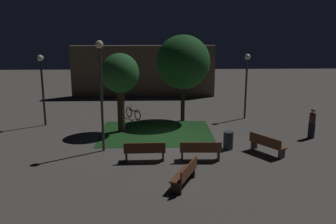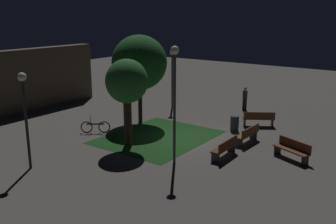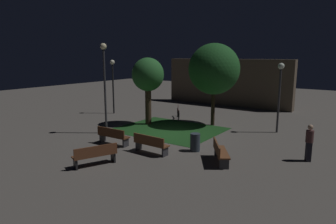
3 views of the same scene
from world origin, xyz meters
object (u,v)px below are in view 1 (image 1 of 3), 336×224
lamp_post_path_center (247,74)px  bicycle (133,113)px  bench_near_trees (145,151)px  bench_corner (200,150)px  tree_near_wall (120,75)px  lamp_post_plaza_west (101,79)px  pedestrian (312,122)px  bench_front_right (186,173)px  trash_bin (228,140)px  bench_path_side (267,144)px  tree_left_canopy (183,62)px  lamp_post_plaza_east (42,77)px

lamp_post_path_center → bicycle: lamp_post_path_center is taller
bench_near_trees → bicycle: bearing=97.1°
bicycle → bench_corner: bearing=-65.9°
tree_near_wall → lamp_post_plaza_west: 3.26m
bench_corner → lamp_post_path_center: bearing=63.3°
lamp_post_plaza_west → pedestrian: bearing=8.7°
bench_front_right → trash_bin: size_ratio=2.15×
bench_path_side → lamp_post_plaza_west: lamp_post_plaza_west is taller
pedestrian → lamp_post_plaza_west: bearing=-171.3°
lamp_post_plaza_west → trash_bin: bearing=0.4°
bench_corner → bench_front_right: same height
bench_front_right → pedestrian: size_ratio=1.15×
lamp_post_path_center → tree_left_canopy: bearing=-173.3°
bench_front_right → lamp_post_path_center: (4.54, 9.90, 2.32)m
bench_corner → bicycle: bicycle is taller
bench_path_side → lamp_post_plaza_east: lamp_post_plaza_east is taller
bench_front_right → tree_near_wall: tree_near_wall is taller
bench_near_trees → pedestrian: (8.62, 3.08, 0.37)m
lamp_post_plaza_west → bicycle: (1.05, 6.05, -3.09)m
bench_corner → bicycle: bearing=114.1°
bench_near_trees → trash_bin: size_ratio=2.11×
lamp_post_plaza_east → lamp_post_plaza_west: lamp_post_plaza_west is taller
lamp_post_plaza_east → pedestrian: lamp_post_plaza_east is taller
bicycle → pedestrian: size_ratio=0.83×
bicycle → pedestrian: 10.55m
bench_front_right → lamp_post_plaza_east: 11.79m
bench_path_side → tree_left_canopy: (-3.42, 6.12, 3.13)m
tree_near_wall → pedestrian: (10.04, -1.58, -2.33)m
bench_path_side → lamp_post_path_center: lamp_post_path_center is taller
bench_front_right → pedestrian: 9.03m
tree_left_canopy → pedestrian: size_ratio=3.25×
bench_corner → tree_near_wall: 6.62m
tree_left_canopy → lamp_post_plaza_east: (-8.19, -0.75, -0.77)m
lamp_post_plaza_east → bicycle: 5.85m
bench_front_right → pedestrian: (7.05, 5.64, 0.37)m
bicycle → lamp_post_plaza_west: bearing=-99.8°
lamp_post_plaza_west → trash_bin: 6.65m
bicycle → trash_bin: bearing=-50.9°
lamp_post_plaza_west → bench_path_side: bearing=-5.3°
bench_front_right → lamp_post_plaza_west: lamp_post_plaza_west is taller
tree_left_canopy → pedestrian: bearing=-30.4°
bench_near_trees → lamp_post_plaza_east: lamp_post_plaza_east is taller
lamp_post_path_center → lamp_post_plaza_west: bearing=-144.0°
bench_path_side → lamp_post_plaza_east: 13.01m
lamp_post_path_center → lamp_post_plaza_east: lamp_post_plaza_east is taller
tree_left_canopy → tree_near_wall: (-3.56, -2.21, -0.43)m
bench_path_side → lamp_post_plaza_west: bearing=174.7°
lamp_post_plaza_west → pedestrian: size_ratio=3.19×
bench_path_side → lamp_post_path_center: size_ratio=0.44×
tree_left_canopy → lamp_post_path_center: (3.97, 0.47, -0.81)m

